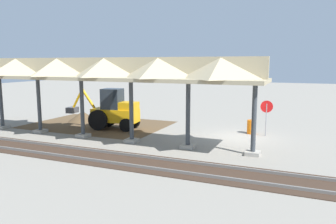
{
  "coord_description": "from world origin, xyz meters",
  "views": [
    {
      "loc": [
        -3.7,
        19.99,
        4.6
      ],
      "look_at": [
        4.04,
        1.72,
        1.6
      ],
      "focal_mm": 35.0,
      "sensor_mm": 36.0,
      "label": 1
    }
  ],
  "objects": [
    {
      "name": "traffic_barrel",
      "position": [
        -0.55,
        -1.41,
        0.45
      ],
      "size": [
        0.56,
        0.56,
        0.9
      ],
      "primitive_type": "cylinder",
      "color": "orange",
      "rests_on": "ground"
    },
    {
      "name": "rail_tracks",
      "position": [
        0.0,
        7.02,
        0.03
      ],
      "size": [
        60.0,
        2.58,
        0.15
      ],
      "color": "slate",
      "rests_on": "ground"
    },
    {
      "name": "ground_plane",
      "position": [
        0.0,
        0.0,
        0.0
      ],
      "size": [
        120.0,
        120.0,
        0.0
      ],
      "primitive_type": "plane",
      "color": "gray"
    },
    {
      "name": "backhoe",
      "position": [
        8.6,
        0.72,
        1.26
      ],
      "size": [
        5.39,
        2.04,
        2.82
      ],
      "color": "orange",
      "rests_on": "ground"
    },
    {
      "name": "stop_sign",
      "position": [
        -1.48,
        -1.11,
        1.62
      ],
      "size": [
        0.76,
        0.13,
        2.26
      ],
      "color": "gray",
      "rests_on": "ground"
    },
    {
      "name": "platform_canopy",
      "position": [
        8.95,
        3.68,
        4.17
      ],
      "size": [
        21.92,
        3.2,
        4.9
      ],
      "color": "#9E998E",
      "rests_on": "ground"
    },
    {
      "name": "dirt_work_zone",
      "position": [
        10.5,
        -0.13,
        0.0
      ],
      "size": [
        10.09,
        7.0,
        0.01
      ],
      "primitive_type": "cube",
      "color": "brown",
      "rests_on": "ground"
    },
    {
      "name": "dirt_mound",
      "position": [
        12.54,
        -0.97,
        0.0
      ],
      "size": [
        4.53,
        4.53,
        1.59
      ],
      "primitive_type": "cone",
      "color": "brown",
      "rests_on": "ground"
    }
  ]
}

